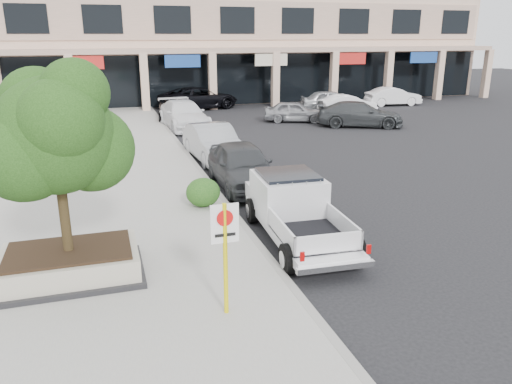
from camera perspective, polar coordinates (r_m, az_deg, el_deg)
ground at (r=12.79m, az=8.82°, el=-7.91°), size 120.00×120.00×0.00m
sidewalk at (r=17.17m, az=-17.27°, el=-1.51°), size 8.00×52.00×0.15m
curb at (r=17.56m, az=-4.33°, el=-0.32°), size 0.20×52.00×0.15m
strip_mall at (r=46.18m, az=-0.70°, el=16.70°), size 40.55×12.43×9.50m
planter at (r=12.21m, az=-20.44°, el=-7.69°), size 3.20×2.20×0.68m
planter_tree at (r=11.48m, az=-21.30°, el=6.12°), size 2.90×2.55×4.00m
no_parking_sign at (r=9.60m, az=-3.55°, el=-5.95°), size 0.55×0.09×2.30m
hedge at (r=16.08m, az=-6.07°, el=-0.04°), size 1.10×0.99×0.93m
pickup_truck at (r=13.59m, az=4.90°, el=-2.29°), size 2.29×5.52×1.71m
curb_car_a at (r=18.49m, az=-1.58°, el=3.07°), size 2.02×4.88×1.65m
curb_car_b at (r=22.58m, az=-4.92°, el=5.64°), size 2.02×5.01×1.62m
curb_car_c at (r=30.75m, az=-8.27°, el=8.72°), size 2.74×5.78×1.63m
curb_car_d at (r=34.03m, az=-9.16°, el=9.27°), size 2.84×5.05×1.33m
lot_car_a at (r=32.91m, az=4.41°, el=9.17°), size 4.24×2.86×1.34m
lot_car_b at (r=36.81m, az=10.42°, el=9.85°), size 4.17×1.54×1.37m
lot_car_c at (r=31.75m, az=11.77°, el=8.71°), size 5.65×4.04×1.52m
lot_car_d at (r=38.75m, az=-6.55°, el=10.63°), size 6.58×4.38×1.68m
lot_car_e at (r=37.89m, az=8.60°, el=10.29°), size 4.82×2.69×1.55m
lot_car_f at (r=42.06m, az=15.41°, el=10.50°), size 4.49×1.95×1.44m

